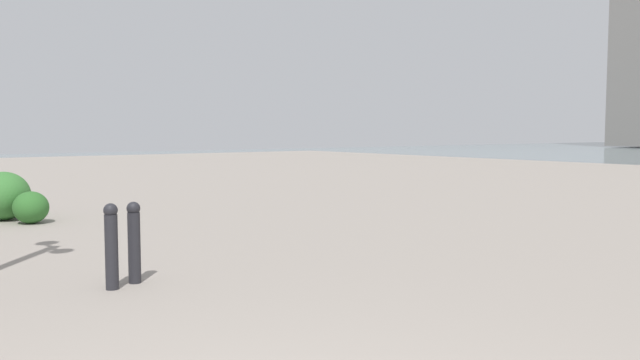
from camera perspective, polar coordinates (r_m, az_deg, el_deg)
bollard_near at (r=6.34m, az=-17.87°, el=-5.43°), size 0.13×0.13×0.81m
bollard_mid at (r=6.54m, az=-16.03°, el=-5.15°), size 0.13×0.13×0.79m
shrub_low at (r=11.88m, az=-26.07°, el=-1.26°), size 0.94×0.85×0.80m
shrub_round at (r=11.26m, az=-24.08°, el=-2.22°), size 0.60×0.54×0.51m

